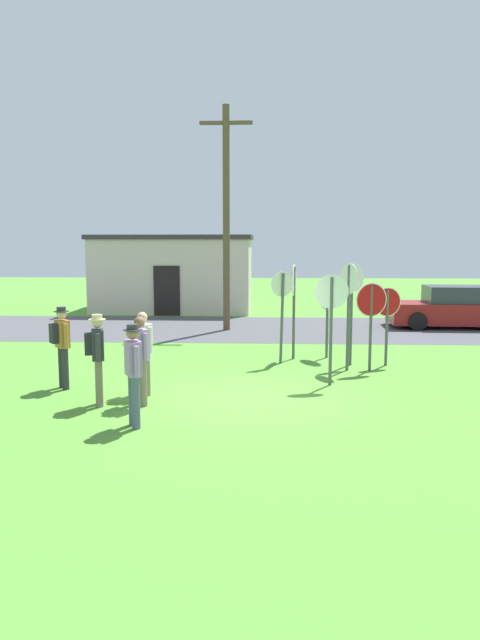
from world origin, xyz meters
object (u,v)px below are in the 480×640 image
Objects in this scene: stop_sign_leaning_right at (371,311)px; stop_sign_far_back at (352,296)px; stop_sign_low_front at (328,303)px; person_near_signs at (140,356)px; stop_sign_rear_left at (331,310)px; person_in_teal at (62,341)px; stop_sign_leaning_left at (349,297)px; person_in_blue at (97,353)px; person_on_left at (143,349)px; stop_sign_rear_right at (387,313)px; person_with_sunhat at (133,369)px; parked_car_on_street at (452,309)px; stop_sign_tallest at (282,302)px; stop_sign_nearest at (294,294)px; utility_pole at (226,215)px.

stop_sign_far_back reaches higher than stop_sign_leaning_right.
person_near_signs is (-3.99, -4.84, -0.51)m from stop_sign_low_front.
stop_sign_rear_left reaches higher than person_in_teal.
stop_sign_leaning_right is at bearing -6.40° from stop_sign_leaning_left.
stop_sign_low_front is at bearing 45.73° from person_in_blue.
person_on_left is (-3.86, -0.99, -0.68)m from stop_sign_rear_left.
person_with_sunhat is (-5.20, -5.23, -0.35)m from stop_sign_rear_right.
person_with_sunhat is at bearing -50.19° from person_in_teal.
parked_car_on_street is 1.84× the size of stop_sign_tallest.
stop_sign_far_back is at bearing -27.72° from stop_sign_nearest.
stop_sign_nearest reaches higher than person_in_blue.
parked_car_on_street is 2.50× the size of person_in_blue.
stop_sign_tallest is 1.36× the size of person_in_teal.
stop_sign_leaning_right is (0.53, -0.06, -0.31)m from stop_sign_leaning_left.
parked_car_on_street is 1.70× the size of stop_sign_far_back.
stop_sign_rear_right is at bearing 0.42° from stop_sign_far_back.
person_in_teal reaches higher than parked_car_on_street.
stop_sign_low_front is at bearing 34.54° from stop_sign_tallest.
utility_pole is 4.54× the size of person_near_signs.
stop_sign_leaning_left is 1.08× the size of stop_sign_rear_left.
stop_sign_rear_left reaches higher than person_near_signs.
person_in_teal is at bearing -157.07° from stop_sign_far_back.
stop_sign_rear_left is 2.71m from stop_sign_rear_right.
utility_pole is 4.42× the size of person_with_sunhat.
stop_sign_rear_right reaches higher than person_with_sunhat.
stop_sign_leaning_right is (-4.22, -7.56, 0.77)m from parked_car_on_street.
stop_sign_rear_right is 1.13× the size of person_with_sunhat.
stop_sign_leaning_right is at bearing -119.16° from parked_car_on_street.
person_near_signs is 1.00× the size of person_on_left.
stop_sign_nearest is 2.29m from stop_sign_leaning_right.
utility_pole is 6.32m from stop_sign_low_front.
stop_sign_leaning_left is at bearing 47.96° from person_with_sunhat.
stop_sign_nearest reaches higher than stop_sign_low_front.
stop_sign_far_back reaches higher than person_near_signs.
stop_sign_rear_right is at bearing -118.29° from parked_car_on_street.
person_on_left is (-4.59, -3.13, -0.79)m from stop_sign_far_back.
parked_car_on_street is at bearing 41.10° from person_in_teal.
stop_sign_leaning_left is 1.53× the size of person_near_signs.
stop_sign_leaning_right is (-0.52, -0.69, 0.12)m from stop_sign_rear_right.
stop_sign_nearest reaches higher than person_with_sunhat.
parked_car_on_street is 10.52m from stop_sign_rear_left.
stop_sign_tallest is at bearing 48.50° from person_on_left.
parked_car_on_street is at bearing 56.28° from stop_sign_far_back.
parked_car_on_street is at bearing 59.47° from stop_sign_rear_left.
stop_sign_rear_right is at bearing 20.41° from person_in_teal.
stop_sign_far_back is at bearing 40.89° from person_near_signs.
utility_pole is at bearing 109.24° from stop_sign_rear_left.
stop_sign_tallest is at bearing 31.05° from person_in_teal.
stop_sign_tallest is at bearing -117.35° from stop_sign_nearest.
parked_car_on_street is at bearing 47.00° from stop_sign_tallest.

